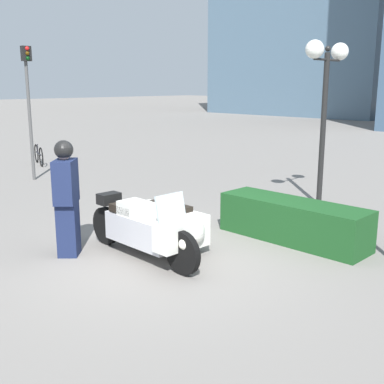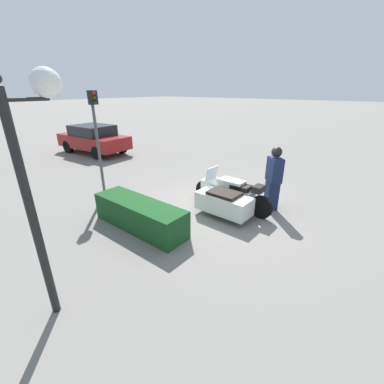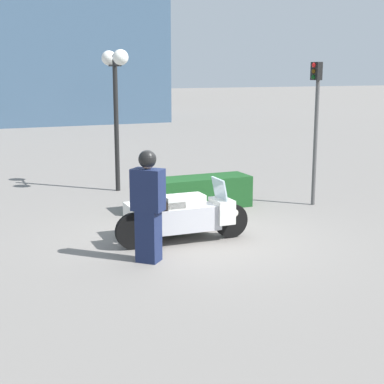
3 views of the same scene
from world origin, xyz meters
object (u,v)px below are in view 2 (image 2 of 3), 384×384
(officer_rider, at_px, (274,177))
(traffic_light_near, at_px, (96,129))
(twin_lamp_post, at_px, (9,128))
(police_motorcycle, at_px, (224,197))
(parked_car_background, at_px, (94,139))
(hedge_bush_curbside, at_px, (140,215))

(officer_rider, relative_size, traffic_light_near, 0.57)
(twin_lamp_post, relative_size, traffic_light_near, 1.10)
(police_motorcycle, relative_size, officer_rider, 1.38)
(twin_lamp_post, bearing_deg, parked_car_background, -34.95)
(police_motorcycle, bearing_deg, parked_car_background, -9.54)
(twin_lamp_post, distance_m, parked_car_background, 11.47)
(police_motorcycle, height_order, hedge_bush_curbside, police_motorcycle)
(twin_lamp_post, height_order, parked_car_background, twin_lamp_post)
(traffic_light_near, bearing_deg, twin_lamp_post, -45.64)
(hedge_bush_curbside, bearing_deg, traffic_light_near, -15.68)
(hedge_bush_curbside, relative_size, parked_car_background, 0.64)
(twin_lamp_post, bearing_deg, officer_rider, -101.26)
(hedge_bush_curbside, distance_m, traffic_light_near, 3.35)
(parked_car_background, bearing_deg, hedge_bush_curbside, 150.57)
(officer_rider, bearing_deg, police_motorcycle, 2.68)
(hedge_bush_curbside, height_order, parked_car_background, parked_car_background)
(parked_car_background, bearing_deg, twin_lamp_post, 140.58)
(police_motorcycle, height_order, traffic_light_near, traffic_light_near)
(hedge_bush_curbside, height_order, traffic_light_near, traffic_light_near)
(hedge_bush_curbside, relative_size, traffic_light_near, 0.82)
(police_motorcycle, relative_size, parked_car_background, 0.61)
(officer_rider, relative_size, hedge_bush_curbside, 0.69)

